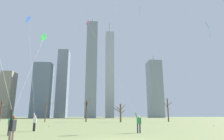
{
  "coord_description": "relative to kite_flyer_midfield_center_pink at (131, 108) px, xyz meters",
  "views": [
    {
      "loc": [
        -1.61,
        -11.62,
        1.6
      ],
      "look_at": [
        0.0,
        6.0,
        5.81
      ],
      "focal_mm": 30.7,
      "sensor_mm": 36.0,
      "label": 1
    }
  ],
  "objects": [
    {
      "name": "kite_flyer_foreground_right_green",
      "position": [
        -10.51,
        -0.48,
        0.56
      ],
      "size": [
        0.5,
        7.7,
        12.14
      ],
      "color": "#33384C",
      "rests_on": "ground"
    },
    {
      "name": "bare_tree_leftmost",
      "position": [
        2.76,
        28.52,
        0.04
      ],
      "size": [
        2.74,
        2.16,
        4.36
      ],
      "color": "brown",
      "rests_on": "ground"
    },
    {
      "name": "skyline_slender_spire",
      "position": [
        -26.46,
        118.99,
        21.66
      ],
      "size": [
        7.46,
        10.96,
        47.89
      ],
      "color": "gray",
      "rests_on": "ground"
    },
    {
      "name": "bare_tree_rightmost",
      "position": [
        -5.6,
        31.66,
        0.86
      ],
      "size": [
        1.75,
        2.78,
        6.1
      ],
      "color": "#4C3828",
      "rests_on": "ground"
    },
    {
      "name": "kite_flyer_midfield_center_pink",
      "position": [
        0.0,
        0.0,
        0.0
      ],
      "size": [
        5.75,
        4.23,
        13.37
      ],
      "color": "#33384C",
      "rests_on": "ground"
    },
    {
      "name": "skyline_squat_block",
      "position": [
        -36.12,
        103.52,
        14.62
      ],
      "size": [
        10.71,
        10.25,
        33.83
      ],
      "color": "slate",
      "rests_on": "ground"
    },
    {
      "name": "skyline_tall_tower",
      "position": [
        40.65,
        118.24,
        18.43
      ],
      "size": [
        9.49,
        11.32,
        46.14
      ],
      "color": "gray",
      "rests_on": "ground"
    },
    {
      "name": "distant_kite_drifting_right_teal",
      "position": [
        13.08,
        6.26,
        11.39
      ],
      "size": [
        2.22,
        4.72,
        15.28
      ],
      "color": "teal",
      "rests_on": "ground"
    },
    {
      "name": "skyline_wide_slab",
      "position": [
        -5.89,
        100.1,
        28.23
      ],
      "size": [
        6.78,
        10.51,
        65.69
      ],
      "color": "gray",
      "rests_on": "ground"
    },
    {
      "name": "distant_kite_drifting_left_purple",
      "position": [
        6.87,
        20.78,
        22.28
      ],
      "size": [
        2.47,
        7.84,
        27.05
      ],
      "color": "purple",
      "rests_on": "ground"
    },
    {
      "name": "distant_kite_high_overhead_orange",
      "position": [
        0.06,
        14.87,
        21.6
      ],
      "size": [
        3.03,
        3.44,
        29.33
      ],
      "color": "orange",
      "rests_on": "ground"
    },
    {
      "name": "distant_kite_low_near_trees_white",
      "position": [
        -6.41,
        15.43,
        20.46
      ],
      "size": [
        4.67,
        5.46,
        26.09
      ],
      "color": "white",
      "rests_on": "ground"
    },
    {
      "name": "bare_tree_left_of_center",
      "position": [
        -26.14,
        30.89,
        0.54
      ],
      "size": [
        2.03,
        2.11,
        5.17
      ],
      "color": "#4C3828",
      "rests_on": "ground"
    },
    {
      "name": "skyline_short_annex",
      "position": [
        -56.95,
        103.71,
        11.7
      ],
      "size": [
        6.73,
        9.19,
        27.98
      ],
      "color": "gray",
      "rests_on": "ground"
    },
    {
      "name": "bare_tree_far_right_edge",
      "position": [
        15.57,
        30.59,
        0.83
      ],
      "size": [
        1.86,
        2.39,
        5.97
      ],
      "color": "brown",
      "rests_on": "ground"
    },
    {
      "name": "skyline_mid_tower_left",
      "position": [
        7.06,
        117.19,
        29.25
      ],
      "size": [
        5.88,
        7.5,
        71.45
      ],
      "color": "#9EA3AD",
      "rests_on": "ground"
    },
    {
      "name": "kite_flyer_foreground_left_blue",
      "position": [
        -10.62,
        3.63,
        1.73
      ],
      "size": [
        3.94,
        5.49,
        15.74
      ],
      "color": "black",
      "rests_on": "ground"
    },
    {
      "name": "bare_tree_center",
      "position": [
        -15.37,
        30.02,
        0.36
      ],
      "size": [
        3.85,
        0.95,
        4.89
      ],
      "color": "brown",
      "rests_on": "ground"
    }
  ]
}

